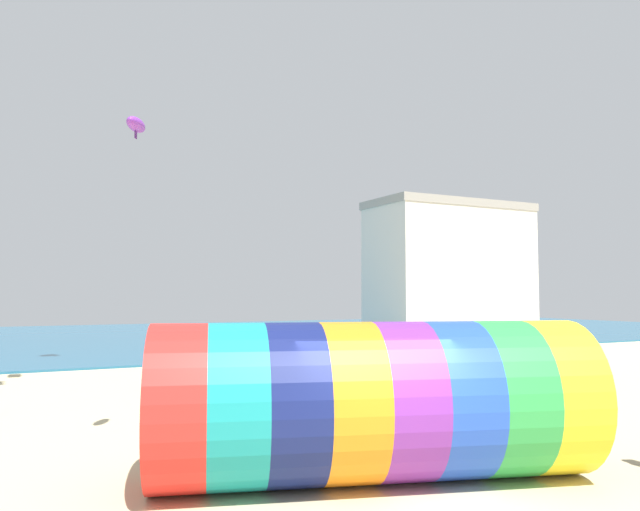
{
  "coord_description": "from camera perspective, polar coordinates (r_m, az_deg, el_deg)",
  "views": [
    {
      "loc": [
        -5.45,
        -8.32,
        3.24
      ],
      "look_at": [
        0.39,
        3.09,
        4.05
      ],
      "focal_mm": 35.0,
      "sensor_mm": 36.0,
      "label": 1
    }
  ],
  "objects": [
    {
      "name": "promenade_building",
      "position": [
        41.25,
        11.82,
        -1.62
      ],
      "size": [
        10.65,
        5.07,
        9.2
      ],
      "color": "silver",
      "rests_on": "ground"
    },
    {
      "name": "sea",
      "position": [
        49.07,
        -20.84,
        -7.09
      ],
      "size": [
        120.0,
        40.0,
        0.1
      ],
      "primitive_type": "cube",
      "color": "#236084",
      "rests_on": "ground"
    },
    {
      "name": "kite_purple_parafoil",
      "position": [
        13.85,
        -16.48,
        11.4
      ],
      "size": [
        0.69,
        0.92,
        0.45
      ],
      "color": "purple"
    },
    {
      "name": "bystander_far_left",
      "position": [
        19.01,
        11.76,
        -10.84
      ],
      "size": [
        0.41,
        0.32,
        1.62
      ],
      "color": "black",
      "rests_on": "ground"
    },
    {
      "name": "giant_inflatable_tube",
      "position": [
        11.24,
        4.91,
        -13.12
      ],
      "size": [
        8.07,
        4.88,
        2.76
      ],
      "color": "red",
      "rests_on": "ground"
    },
    {
      "name": "ground_plane",
      "position": [
        10.46,
        6.24,
        -21.63
      ],
      "size": [
        120.0,
        120.0,
        0.0
      ],
      "primitive_type": "plane",
      "color": "#CCBA8C"
    },
    {
      "name": "bystander_near_water",
      "position": [
        22.47,
        -13.95,
        -9.78
      ],
      "size": [
        0.42,
        0.39,
        1.55
      ],
      "color": "black",
      "rests_on": "ground"
    }
  ]
}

